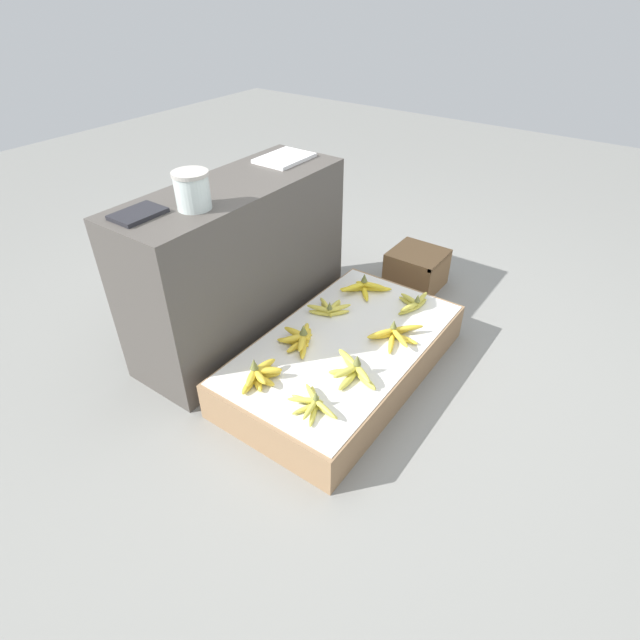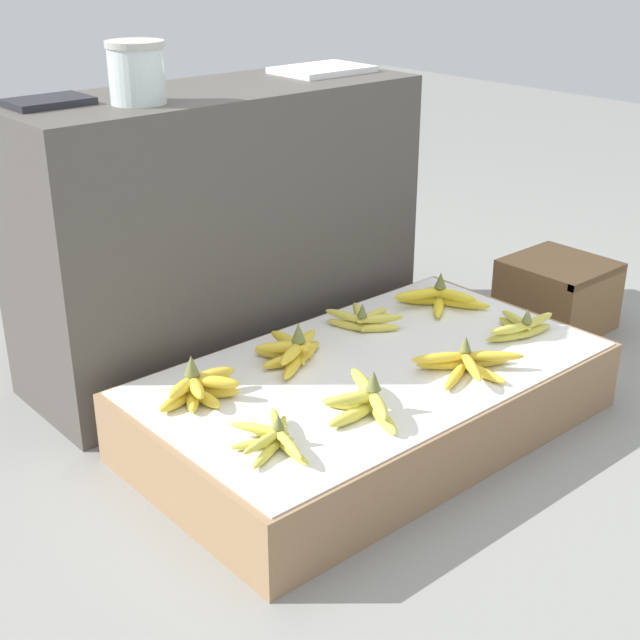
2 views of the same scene
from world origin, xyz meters
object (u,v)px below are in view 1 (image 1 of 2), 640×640
Objects in this scene: banana_bunch_middle_left at (260,375)px; glass_jar at (192,190)px; banana_bunch_front_midright at (395,334)px; banana_bunch_middle_right at (364,288)px; banana_bunch_front_right at (413,303)px; banana_bunch_front_left at (313,404)px; foam_tray_white at (284,158)px; wooden_crate at (417,269)px; banana_bunch_front_midleft at (352,370)px; banana_bunch_middle_midleft at (300,339)px; banana_bunch_middle_midright at (330,309)px.

banana_bunch_middle_left is 1.51× the size of glass_jar.
glass_jar is (-0.46, 0.75, 0.69)m from banana_bunch_front_midright.
banana_bunch_middle_left is at bearing -179.39° from banana_bunch_middle_right.
banana_bunch_front_right is 1.57× the size of glass_jar.
banana_bunch_front_left is 0.83× the size of foam_tray_white.
banana_bunch_front_midleft is (-1.14, -0.25, 0.11)m from wooden_crate.
banana_bunch_middle_midleft is at bearing 81.88° from banana_bunch_front_midleft.
foam_tray_white is (0.24, 0.46, 0.62)m from banana_bunch_middle_midright.
banana_bunch_front_midleft is 0.32m from banana_bunch_middle_midleft.
banana_bunch_front_midleft is at bearing -133.75° from banana_bunch_middle_midright.
glass_jar is (-0.17, 0.40, 0.69)m from banana_bunch_middle_midleft.
banana_bunch_middle_left and banana_bunch_middle_midleft have the same top height.
banana_bunch_middle_midright is (-0.00, 0.38, -0.00)m from banana_bunch_front_midright.
banana_bunch_front_right is 0.97× the size of banana_bunch_middle_right.
banana_bunch_middle_left reaches higher than wooden_crate.
glass_jar reaches higher than banana_bunch_middle_midleft.
banana_bunch_middle_right is 1.09m from glass_jar.
wooden_crate is 1.57m from glass_jar.
banana_bunch_front_midleft is at bearing -80.47° from glass_jar.
banana_bunch_middle_midleft is 0.88× the size of banana_bunch_middle_right.
banana_bunch_front_midright is 1.77× the size of glass_jar.
banana_bunch_middle_midright is at bearing 4.83° from banana_bunch_middle_left.
banana_bunch_middle_midleft is at bearing -137.29° from foam_tray_white.
banana_bunch_middle_left is 1.16m from foam_tray_white.
wooden_crate is 1.11× the size of foam_tray_white.
wooden_crate is at bearing 23.78° from banana_bunch_front_right.
foam_tray_white is at bearing 74.03° from banana_bunch_front_midright.
banana_bunch_front_midright reaches higher than banana_bunch_front_left.
banana_bunch_middle_midright is at bearing 172.64° from wooden_crate.
banana_bunch_middle_right is at bearing 51.43° from banana_bunch_front_midright.
banana_bunch_middle_left is at bearing 129.84° from banana_bunch_front_midleft.
banana_bunch_middle_midleft is (0.30, 0.01, -0.00)m from banana_bunch_middle_left.
foam_tray_white reaches higher than banana_bunch_middle_midleft.
foam_tray_white reaches higher than banana_bunch_front_midleft.
glass_jar is at bearing 150.90° from banana_bunch_middle_right.
banana_bunch_front_midleft is 1.09× the size of banana_bunch_front_right.
banana_bunch_front_right is at bearing 10.18° from banana_bunch_front_midright.
foam_tray_white reaches higher than banana_bunch_middle_left.
banana_bunch_front_left is at bearing -90.01° from banana_bunch_middle_left.
banana_bunch_middle_midleft is (-0.30, 0.34, 0.01)m from banana_bunch_front_midright.
banana_bunch_middle_midleft is 1.42× the size of glass_jar.
wooden_crate is 1.20× the size of banana_bunch_front_midleft.
wooden_crate is 1.35× the size of banana_bunch_middle_left.
glass_jar reaches higher than banana_bunch_front_midleft.
glass_jar is at bearing 137.35° from banana_bunch_front_right.
banana_bunch_middle_midleft is (0.05, 0.32, 0.00)m from banana_bunch_front_midleft.
wooden_crate is at bearing -7.36° from banana_bunch_middle_midright.
banana_bunch_front_midleft reaches higher than wooden_crate.
glass_jar is (-0.46, 0.37, 0.69)m from banana_bunch_middle_midright.
banana_bunch_middle_right is (-0.02, 0.29, 0.00)m from banana_bunch_front_right.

